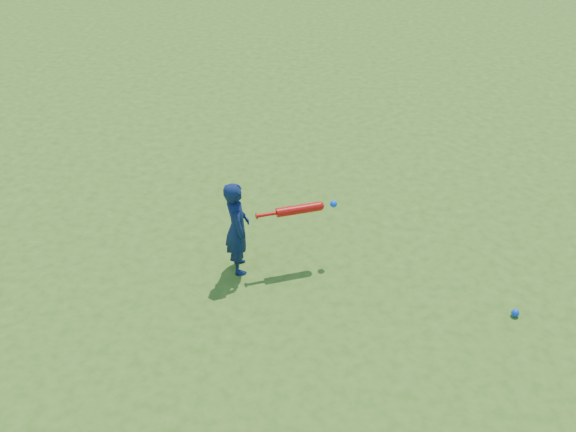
# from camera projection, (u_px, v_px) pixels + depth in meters

# --- Properties ---
(ground) EXTENTS (80.00, 80.00, 0.00)m
(ground) POSITION_uv_depth(u_px,v_px,m) (305.00, 237.00, 6.76)
(ground) COLOR #366317
(ground) RESTS_ON ground
(child) EXTENTS (0.33, 0.41, 0.99)m
(child) POSITION_uv_depth(u_px,v_px,m) (237.00, 228.00, 6.07)
(child) COLOR #0D1C40
(child) RESTS_ON ground
(ground_ball_blue) EXTENTS (0.07, 0.07, 0.07)m
(ground_ball_blue) POSITION_uv_depth(u_px,v_px,m) (515.00, 313.00, 5.79)
(ground_ball_blue) COLOR blue
(ground_ball_blue) RESTS_ON ground
(bat_swing) EXTENTS (0.76, 0.34, 0.09)m
(bat_swing) POSITION_uv_depth(u_px,v_px,m) (302.00, 209.00, 6.08)
(bat_swing) COLOR red
(bat_swing) RESTS_ON ground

